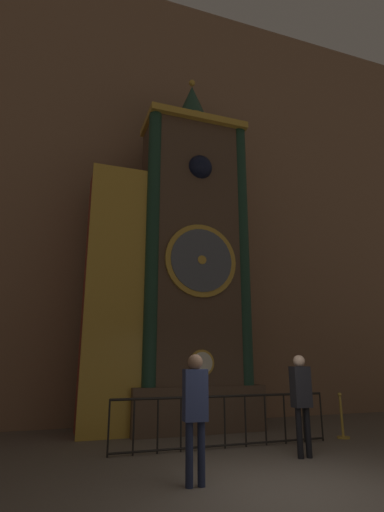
{
  "coord_description": "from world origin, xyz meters",
  "views": [
    {
      "loc": [
        -3.25,
        -5.0,
        1.71
      ],
      "look_at": [
        0.3,
        5.19,
        4.52
      ],
      "focal_mm": 28.0,
      "sensor_mm": 36.0,
      "label": 1
    }
  ],
  "objects": [
    {
      "name": "stanchion_post",
      "position": [
        3.14,
        3.02,
        0.31
      ],
      "size": [
        0.28,
        0.28,
        0.97
      ],
      "color": "#B28E33",
      "rests_on": "ground_plane"
    },
    {
      "name": "clock_tower",
      "position": [
        -0.19,
        5.16,
        4.17
      ],
      "size": [
        4.57,
        1.8,
        10.26
      ],
      "color": "brown",
      "rests_on": "ground_plane"
    },
    {
      "name": "cathedral_back_wall",
      "position": [
        -0.09,
        6.58,
        7.22
      ],
      "size": [
        24.0,
        0.32,
        14.47
      ],
      "color": "#846047",
      "rests_on": "ground_plane"
    },
    {
      "name": "visitor_near",
      "position": [
        -1.19,
        0.78,
        1.09
      ],
      "size": [
        0.36,
        0.25,
        1.79
      ],
      "rotation": [
        0.0,
        0.0,
        -0.09
      ],
      "color": "#1B213A",
      "rests_on": "ground_plane"
    },
    {
      "name": "ground_plane",
      "position": [
        0.0,
        0.0,
        0.0
      ],
      "size": [
        28.0,
        28.0,
        0.0
      ],
      "primitive_type": "plane",
      "color": "brown"
    },
    {
      "name": "railing_fence",
      "position": [
        0.21,
        2.92,
        0.55
      ],
      "size": [
        4.67,
        0.05,
        1.01
      ],
      "color": "black",
      "rests_on": "ground_plane"
    },
    {
      "name": "visitor_far",
      "position": [
        1.23,
        1.71,
        1.09
      ],
      "size": [
        0.35,
        0.23,
        1.79
      ],
      "rotation": [
        0.0,
        0.0,
        -0.03
      ],
      "color": "black",
      "rests_on": "ground_plane"
    }
  ]
}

